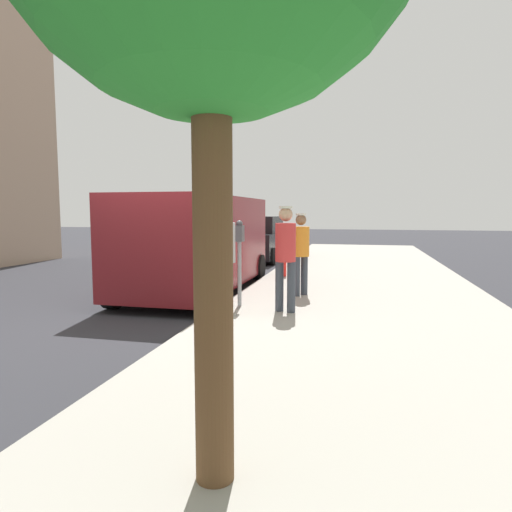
{
  "coord_description": "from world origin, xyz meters",
  "views": [
    {
      "loc": [
        3.4,
        -7.07,
        1.82
      ],
      "look_at": [
        1.65,
        0.4,
        1.05
      ],
      "focal_mm": 31.03,
      "sensor_mm": 36.0,
      "label": 1
    }
  ],
  "objects_px": {
    "parking_meter_near": "(239,248)",
    "fire_hydrant": "(282,260)",
    "pedestrian_in_red": "(286,251)",
    "pedestrian_in_gray": "(225,252)",
    "parked_sedan_ahead": "(258,240)",
    "pedestrian_in_orange": "(301,249)",
    "parked_van": "(198,241)"
  },
  "relations": [
    {
      "from": "fire_hydrant",
      "to": "pedestrian_in_red",
      "type": "bearing_deg",
      "value": -79.36
    },
    {
      "from": "parking_meter_near",
      "to": "fire_hydrant",
      "type": "distance_m",
      "value": 3.86
    },
    {
      "from": "parking_meter_near",
      "to": "pedestrian_in_gray",
      "type": "height_order",
      "value": "pedestrian_in_gray"
    },
    {
      "from": "parking_meter_near",
      "to": "pedestrian_in_orange",
      "type": "xyz_separation_m",
      "value": [
        0.92,
        1.26,
        -0.1
      ]
    },
    {
      "from": "parking_meter_near",
      "to": "pedestrian_in_gray",
      "type": "relative_size",
      "value": 0.85
    },
    {
      "from": "parked_sedan_ahead",
      "to": "fire_hydrant",
      "type": "bearing_deg",
      "value": -70.61
    },
    {
      "from": "parking_meter_near",
      "to": "pedestrian_in_red",
      "type": "bearing_deg",
      "value": -16.86
    },
    {
      "from": "pedestrian_in_orange",
      "to": "fire_hydrant",
      "type": "height_order",
      "value": "pedestrian_in_orange"
    },
    {
      "from": "pedestrian_in_red",
      "to": "pedestrian_in_gray",
      "type": "relative_size",
      "value": 0.99
    },
    {
      "from": "parked_van",
      "to": "parked_sedan_ahead",
      "type": "height_order",
      "value": "parked_van"
    },
    {
      "from": "parking_meter_near",
      "to": "pedestrian_in_orange",
      "type": "distance_m",
      "value": 1.56
    },
    {
      "from": "pedestrian_in_gray",
      "to": "fire_hydrant",
      "type": "height_order",
      "value": "pedestrian_in_gray"
    },
    {
      "from": "pedestrian_in_orange",
      "to": "parked_van",
      "type": "relative_size",
      "value": 0.31
    },
    {
      "from": "parking_meter_near",
      "to": "pedestrian_in_red",
      "type": "distance_m",
      "value": 0.9
    },
    {
      "from": "pedestrian_in_gray",
      "to": "pedestrian_in_orange",
      "type": "height_order",
      "value": "pedestrian_in_gray"
    },
    {
      "from": "pedestrian_in_orange",
      "to": "parked_sedan_ahead",
      "type": "bearing_deg",
      "value": 108.87
    },
    {
      "from": "fire_hydrant",
      "to": "parked_sedan_ahead",
      "type": "bearing_deg",
      "value": 109.39
    },
    {
      "from": "parking_meter_near",
      "to": "fire_hydrant",
      "type": "relative_size",
      "value": 1.77
    },
    {
      "from": "pedestrian_in_gray",
      "to": "parked_sedan_ahead",
      "type": "xyz_separation_m",
      "value": [
        -1.66,
        9.64,
        -0.43
      ]
    },
    {
      "from": "parking_meter_near",
      "to": "parked_sedan_ahead",
      "type": "xyz_separation_m",
      "value": [
        -1.71,
        8.94,
        -0.43
      ]
    },
    {
      "from": "pedestrian_in_orange",
      "to": "parked_sedan_ahead",
      "type": "xyz_separation_m",
      "value": [
        -2.63,
        7.68,
        -0.34
      ]
    },
    {
      "from": "parked_sedan_ahead",
      "to": "fire_hydrant",
      "type": "height_order",
      "value": "parked_sedan_ahead"
    },
    {
      "from": "pedestrian_in_orange",
      "to": "parked_van",
      "type": "bearing_deg",
      "value": 163.83
    },
    {
      "from": "parked_van",
      "to": "pedestrian_in_gray",
      "type": "bearing_deg",
      "value": -61.47
    },
    {
      "from": "pedestrian_in_orange",
      "to": "parked_van",
      "type": "distance_m",
      "value": 2.52
    },
    {
      "from": "pedestrian_in_gray",
      "to": "parked_van",
      "type": "relative_size",
      "value": 0.34
    },
    {
      "from": "pedestrian_in_red",
      "to": "pedestrian_in_orange",
      "type": "relative_size",
      "value": 1.08
    },
    {
      "from": "fire_hydrant",
      "to": "parking_meter_near",
      "type": "bearing_deg",
      "value": -91.5
    },
    {
      "from": "pedestrian_in_gray",
      "to": "parked_sedan_ahead",
      "type": "relative_size",
      "value": 0.4
    },
    {
      "from": "pedestrian_in_red",
      "to": "pedestrian_in_gray",
      "type": "bearing_deg",
      "value": -154.09
    },
    {
      "from": "pedestrian_in_gray",
      "to": "fire_hydrant",
      "type": "bearing_deg",
      "value": 88.09
    },
    {
      "from": "pedestrian_in_gray",
      "to": "parked_sedan_ahead",
      "type": "bearing_deg",
      "value": 99.74
    }
  ]
}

